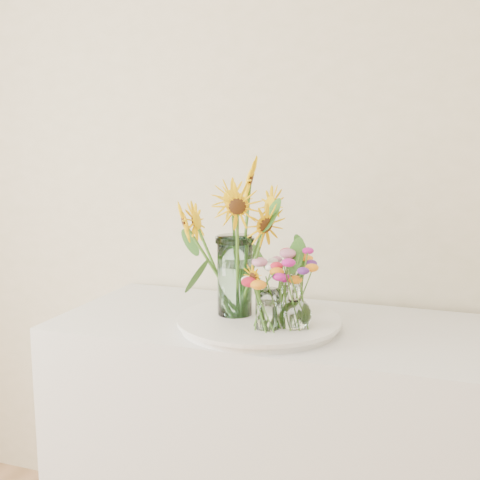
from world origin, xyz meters
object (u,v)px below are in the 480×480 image
at_px(counter, 284,460).
at_px(small_vase_c, 291,295).
at_px(small_vase_b, 294,304).
at_px(mason_jar, 235,276).
at_px(tray, 259,324).
at_px(small_vase_a, 268,310).

distance_m(counter, small_vase_c, 0.54).
bearing_deg(small_vase_b, counter, 114.24).
bearing_deg(mason_jar, counter, 21.12).
height_order(mason_jar, small_vase_c, mason_jar).
bearing_deg(small_vase_b, mason_jar, 161.42).
bearing_deg(tray, small_vase_b, -23.96).
xyz_separation_m(counter, mason_jar, (-0.14, -0.06, 0.60)).
distance_m(counter, tray, 0.47).
distance_m(counter, small_vase_b, 0.56).
bearing_deg(small_vase_a, small_vase_b, 26.38).
bearing_deg(small_vase_c, mason_jar, -156.63).
height_order(tray, mason_jar, mason_jar).
bearing_deg(small_vase_a, small_vase_c, 81.97).
bearing_deg(tray, counter, 47.66).
height_order(small_vase_a, small_vase_b, small_vase_b).
height_order(tray, small_vase_a, small_vase_a).
distance_m(mason_jar, small_vase_b, 0.22).
xyz_separation_m(tray, small_vase_b, (0.12, -0.05, 0.08)).
bearing_deg(small_vase_a, counter, 85.76).
xyz_separation_m(small_vase_b, small_vase_c, (-0.04, 0.13, -0.01)).
height_order(small_vase_b, small_vase_c, small_vase_b).
relative_size(counter, mason_jar, 5.72).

